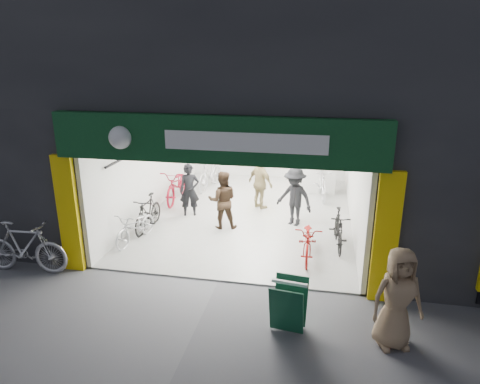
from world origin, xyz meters
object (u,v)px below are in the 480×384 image
(pedestrian_near, at_px, (397,299))
(sandwich_board, at_px, (289,304))
(bike_left_front, at_px, (136,227))
(bike_right_front, at_px, (338,230))
(parked_bike, at_px, (24,247))

(pedestrian_near, relative_size, sandwich_board, 1.93)
(bike_left_front, xyz_separation_m, sandwich_board, (4.08, -2.87, 0.07))
(bike_right_front, bearing_deg, sandwich_board, -108.24)
(sandwich_board, bearing_deg, pedestrian_near, 4.55)
(parked_bike, height_order, pedestrian_near, pedestrian_near)
(bike_left_front, distance_m, parked_bike, 2.56)
(bike_left_front, xyz_separation_m, pedestrian_near, (5.80, -2.96, 0.44))
(bike_right_front, height_order, parked_bike, parked_bike)
(parked_bike, relative_size, sandwich_board, 2.18)
(bike_right_front, relative_size, pedestrian_near, 0.92)
(bike_right_front, height_order, pedestrian_near, pedestrian_near)
(bike_left_front, bearing_deg, sandwich_board, -24.19)
(pedestrian_near, distance_m, sandwich_board, 1.76)
(parked_bike, bearing_deg, bike_right_front, -71.87)
(bike_right_front, relative_size, sandwich_board, 1.77)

